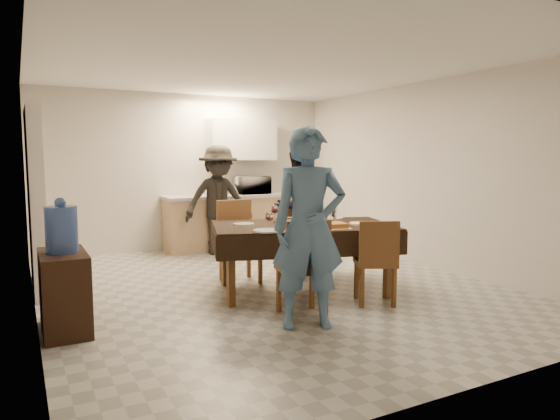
{
  "coord_description": "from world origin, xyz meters",
  "views": [
    {
      "loc": [
        -2.6,
        -5.22,
        1.54
      ],
      "look_at": [
        -0.0,
        -0.3,
        0.95
      ],
      "focal_mm": 32.0,
      "sensor_mm": 36.0,
      "label": 1
    }
  ],
  "objects_px": {
    "water_jug": "(61,229)",
    "person_near": "(309,228)",
    "person_far": "(298,208)",
    "wine_bottle": "(297,212)",
    "dining_table": "(303,228)",
    "console": "(64,292)",
    "person_kitchen": "(219,200)",
    "savoury_tart": "(328,225)",
    "microwave": "(253,185)",
    "water_pitcher": "(331,215)"
  },
  "relations": [
    {
      "from": "console",
      "to": "wine_bottle",
      "type": "xyz_separation_m",
      "value": [
        2.48,
        0.19,
        0.57
      ]
    },
    {
      "from": "wine_bottle",
      "to": "person_near",
      "type": "relative_size",
      "value": 0.15
    },
    {
      "from": "water_jug",
      "to": "person_near",
      "type": "xyz_separation_m",
      "value": [
        1.98,
        -0.91,
        -0.0
      ]
    },
    {
      "from": "water_pitcher",
      "to": "person_near",
      "type": "bearing_deg",
      "value": -131.99
    },
    {
      "from": "water_pitcher",
      "to": "person_kitchen",
      "type": "height_order",
      "value": "person_kitchen"
    },
    {
      "from": "savoury_tart",
      "to": "person_far",
      "type": "relative_size",
      "value": 0.26
    },
    {
      "from": "microwave",
      "to": "person_far",
      "type": "bearing_deg",
      "value": 83.39
    },
    {
      "from": "dining_table",
      "to": "person_kitchen",
      "type": "xyz_separation_m",
      "value": [
        -0.02,
        2.6,
        0.12
      ]
    },
    {
      "from": "wine_bottle",
      "to": "person_far",
      "type": "xyz_separation_m",
      "value": [
        0.6,
        1.0,
        -0.08
      ]
    },
    {
      "from": "console",
      "to": "savoury_tart",
      "type": "height_order",
      "value": "savoury_tart"
    },
    {
      "from": "dining_table",
      "to": "wine_bottle",
      "type": "distance_m",
      "value": 0.19
    },
    {
      "from": "water_jug",
      "to": "microwave",
      "type": "relative_size",
      "value": 0.74
    },
    {
      "from": "savoury_tart",
      "to": "microwave",
      "type": "bearing_deg",
      "value": 78.76
    },
    {
      "from": "dining_table",
      "to": "person_kitchen",
      "type": "distance_m",
      "value": 2.6
    },
    {
      "from": "console",
      "to": "dining_table",
      "type": "bearing_deg",
      "value": 3.21
    },
    {
      "from": "microwave",
      "to": "person_far",
      "type": "height_order",
      "value": "person_far"
    },
    {
      "from": "water_pitcher",
      "to": "person_kitchen",
      "type": "bearing_deg",
      "value": 98.06
    },
    {
      "from": "person_kitchen",
      "to": "water_pitcher",
      "type": "bearing_deg",
      "value": -81.94
    },
    {
      "from": "person_kitchen",
      "to": "person_near",
      "type": "bearing_deg",
      "value": -98.19
    },
    {
      "from": "microwave",
      "to": "person_near",
      "type": "relative_size",
      "value": 0.3
    },
    {
      "from": "dining_table",
      "to": "wine_bottle",
      "type": "height_order",
      "value": "wine_bottle"
    },
    {
      "from": "water_jug",
      "to": "wine_bottle",
      "type": "height_order",
      "value": "water_jug"
    },
    {
      "from": "dining_table",
      "to": "person_near",
      "type": "relative_size",
      "value": 1.24
    },
    {
      "from": "dining_table",
      "to": "person_far",
      "type": "relative_size",
      "value": 1.34
    },
    {
      "from": "savoury_tart",
      "to": "person_near",
      "type": "relative_size",
      "value": 0.24
    },
    {
      "from": "dining_table",
      "to": "water_jug",
      "type": "distance_m",
      "value": 2.54
    },
    {
      "from": "wine_bottle",
      "to": "person_kitchen",
      "type": "xyz_separation_m",
      "value": [
        0.03,
        2.55,
        -0.06
      ]
    },
    {
      "from": "water_jug",
      "to": "person_far",
      "type": "bearing_deg",
      "value": 21.14
    },
    {
      "from": "wine_bottle",
      "to": "person_near",
      "type": "distance_m",
      "value": 1.21
    },
    {
      "from": "person_near",
      "to": "savoury_tart",
      "type": "bearing_deg",
      "value": 67.08
    },
    {
      "from": "wine_bottle",
      "to": "microwave",
      "type": "distance_m",
      "value": 3.11
    },
    {
      "from": "person_near",
      "to": "person_kitchen",
      "type": "distance_m",
      "value": 3.69
    },
    {
      "from": "savoury_tart",
      "to": "person_far",
      "type": "height_order",
      "value": "person_far"
    },
    {
      "from": "dining_table",
      "to": "person_kitchen",
      "type": "height_order",
      "value": "person_kitchen"
    },
    {
      "from": "water_jug",
      "to": "person_far",
      "type": "distance_m",
      "value": 3.31
    },
    {
      "from": "person_kitchen",
      "to": "water_jug",
      "type": "bearing_deg",
      "value": -132.47
    },
    {
      "from": "water_jug",
      "to": "console",
      "type": "bearing_deg",
      "value": 0.0
    },
    {
      "from": "wine_bottle",
      "to": "person_far",
      "type": "height_order",
      "value": "person_far"
    },
    {
      "from": "water_pitcher",
      "to": "microwave",
      "type": "xyz_separation_m",
      "value": [
        0.43,
        3.1,
        0.19
      ]
    },
    {
      "from": "dining_table",
      "to": "wine_bottle",
      "type": "relative_size",
      "value": 8.07
    },
    {
      "from": "savoury_tart",
      "to": "person_far",
      "type": "xyz_separation_m",
      "value": [
        0.45,
        1.43,
        0.04
      ]
    },
    {
      "from": "person_far",
      "to": "console",
      "type": "bearing_deg",
      "value": 7.02
    },
    {
      "from": "water_jug",
      "to": "water_pitcher",
      "type": "relative_size",
      "value": 2.17
    },
    {
      "from": "wine_bottle",
      "to": "person_kitchen",
      "type": "distance_m",
      "value": 2.55
    },
    {
      "from": "dining_table",
      "to": "console",
      "type": "bearing_deg",
      "value": -159.27
    },
    {
      "from": "microwave",
      "to": "wine_bottle",
      "type": "bearing_deg",
      "value": 74.5
    },
    {
      "from": "dining_table",
      "to": "person_far",
      "type": "bearing_deg",
      "value": 79.88
    },
    {
      "from": "water_jug",
      "to": "water_pitcher",
      "type": "height_order",
      "value": "water_jug"
    },
    {
      "from": "person_far",
      "to": "person_near",
      "type": "bearing_deg",
      "value": 48.23
    },
    {
      "from": "savoury_tart",
      "to": "person_near",
      "type": "height_order",
      "value": "person_near"
    }
  ]
}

